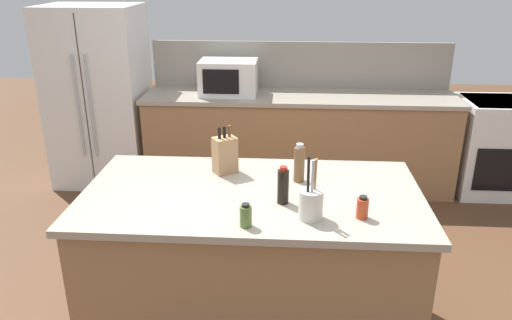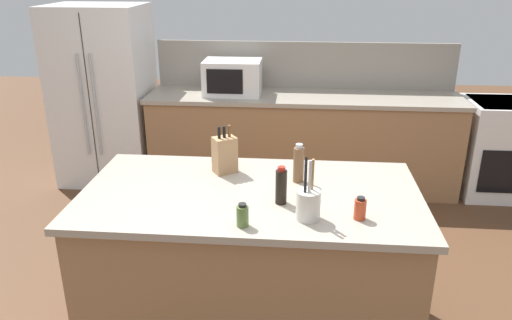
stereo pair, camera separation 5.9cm
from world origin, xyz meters
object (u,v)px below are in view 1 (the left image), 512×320
(range_oven, at_px, (497,146))
(microwave, at_px, (228,77))
(utensil_crock, at_px, (311,203))
(knife_block, at_px, (225,155))
(spice_jar_oregano, at_px, (246,216))
(spice_jar_paprika, at_px, (362,208))
(pepper_grinder, at_px, (299,164))
(soy_sauce_bottle, at_px, (283,186))
(refrigerator, at_px, (99,97))

(range_oven, xyz_separation_m, microwave, (-2.61, 0.00, 0.64))
(utensil_crock, bearing_deg, knife_block, 131.60)
(spice_jar_oregano, bearing_deg, microwave, 98.51)
(utensil_crock, height_order, spice_jar_oregano, utensil_crock)
(knife_block, distance_m, spice_jar_paprika, 0.92)
(spice_jar_paprika, xyz_separation_m, spice_jar_oregano, (-0.57, -0.12, 0.00))
(knife_block, distance_m, pepper_grinder, 0.45)
(knife_block, height_order, utensil_crock, utensil_crock)
(range_oven, xyz_separation_m, spice_jar_oregano, (-2.22, -2.59, 0.53))
(utensil_crock, xyz_separation_m, pepper_grinder, (-0.05, 0.45, 0.03))
(pepper_grinder, bearing_deg, soy_sauce_bottle, -106.86)
(refrigerator, distance_m, knife_block, 2.50)
(knife_block, relative_size, utensil_crock, 0.91)
(range_oven, height_order, spice_jar_paprika, spice_jar_paprika)
(range_oven, bearing_deg, spice_jar_paprika, -123.92)
(range_oven, distance_m, soy_sauce_bottle, 3.15)
(knife_block, height_order, spice_jar_oregano, knife_block)
(knife_block, bearing_deg, utensil_crock, -81.29)
(range_oven, xyz_separation_m, knife_block, (-2.40, -1.93, 0.59))
(range_oven, bearing_deg, microwave, 180.00)
(knife_block, height_order, soy_sauce_bottle, knife_block)
(spice_jar_oregano, relative_size, pepper_grinder, 0.52)
(soy_sauce_bottle, distance_m, spice_jar_paprika, 0.42)
(soy_sauce_bottle, distance_m, spice_jar_oregano, 0.32)
(spice_jar_oregano, bearing_deg, utensil_crock, 17.69)
(microwave, distance_m, soy_sauce_bottle, 2.39)
(spice_jar_paprika, height_order, pepper_grinder, pepper_grinder)
(pepper_grinder, bearing_deg, spice_jar_paprika, -54.65)
(spice_jar_paprika, height_order, spice_jar_oregano, same)
(spice_jar_oregano, bearing_deg, refrigerator, 122.73)
(soy_sauce_bottle, xyz_separation_m, spice_jar_oregano, (-0.17, -0.26, -0.04))
(range_oven, xyz_separation_m, pepper_grinder, (-1.96, -2.04, 0.58))
(refrigerator, height_order, utensil_crock, refrigerator)
(refrigerator, bearing_deg, knife_block, -52.65)
(range_oven, relative_size, soy_sauce_bottle, 4.47)
(knife_block, distance_m, utensil_crock, 0.74)
(spice_jar_paprika, bearing_deg, refrigerator, 131.94)
(range_oven, relative_size, pepper_grinder, 4.02)
(refrigerator, xyz_separation_m, knife_block, (1.52, -1.99, 0.17))
(microwave, bearing_deg, refrigerator, 177.75)
(refrigerator, distance_m, pepper_grinder, 2.87)
(microwave, bearing_deg, utensil_crock, -74.32)
(utensil_crock, bearing_deg, spice_jar_paprika, 4.97)
(range_oven, xyz_separation_m, utensil_crock, (-1.91, -2.49, 0.56))
(microwave, xyz_separation_m, spice_jar_oregano, (0.39, -2.59, -0.11))
(pepper_grinder, bearing_deg, utensil_crock, -83.58)
(refrigerator, height_order, soy_sauce_bottle, refrigerator)
(microwave, height_order, utensil_crock, microwave)
(refrigerator, distance_m, soy_sauce_bottle, 3.03)
(soy_sauce_bottle, bearing_deg, refrigerator, 128.18)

